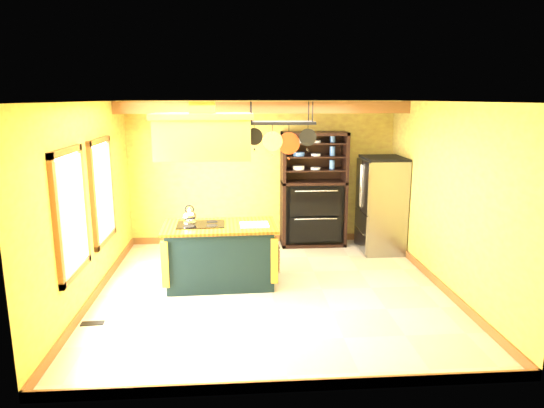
{
  "coord_description": "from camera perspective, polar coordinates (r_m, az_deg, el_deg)",
  "views": [
    {
      "loc": [
        -0.48,
        -6.61,
        2.75
      ],
      "look_at": [
        0.03,
        0.3,
        1.23
      ],
      "focal_mm": 32.0,
      "sensor_mm": 36.0,
      "label": 1
    }
  ],
  "objects": [
    {
      "name": "refrigerator",
      "position": [
        8.98,
        12.69,
        -0.34
      ],
      "size": [
        0.73,
        0.86,
        1.68
      ],
      "color": "gray",
      "rests_on": "floor"
    },
    {
      "name": "pot_rack",
      "position": [
        6.97,
        1.07,
        8.79
      ],
      "size": [
        1.0,
        0.47,
        0.76
      ],
      "color": "black",
      "rests_on": "ceiling"
    },
    {
      "name": "wall_back",
      "position": [
        9.23,
        -1.19,
        3.66
      ],
      "size": [
        5.0,
        0.02,
        2.7
      ],
      "primitive_type": "cube",
      "color": "#E4D253",
      "rests_on": "floor"
    },
    {
      "name": "kitchen_island",
      "position": [
        7.3,
        -6.12,
        -5.89
      ],
      "size": [
        1.69,
        0.98,
        1.11
      ],
      "rotation": [
        0.0,
        0.0,
        0.03
      ],
      "color": "#13262B",
      "rests_on": "floor"
    },
    {
      "name": "ceiling",
      "position": [
        6.62,
        -0.07,
        11.96
      ],
      "size": [
        5.0,
        5.0,
        0.0
      ],
      "primitive_type": "plane",
      "rotation": [
        3.14,
        0.0,
        0.0
      ],
      "color": "white",
      "rests_on": "wall_back"
    },
    {
      "name": "floor_register",
      "position": [
        6.6,
        -20.36,
        -13.02
      ],
      "size": [
        0.29,
        0.14,
        0.01
      ],
      "primitive_type": "cube",
      "rotation": [
        0.0,
        0.0,
        0.06
      ],
      "color": "black",
      "rests_on": "floor"
    },
    {
      "name": "window_near",
      "position": [
        6.28,
        -22.53,
        -0.97
      ],
      "size": [
        0.06,
        1.06,
        1.56
      ],
      "color": "brown",
      "rests_on": "wall_left"
    },
    {
      "name": "wall_front",
      "position": [
        4.36,
        2.32,
        -6.32
      ],
      "size": [
        5.0,
        0.02,
        2.7
      ],
      "primitive_type": "cube",
      "color": "#E4D253",
      "rests_on": "floor"
    },
    {
      "name": "range_hood",
      "position": [
        6.96,
        -8.1,
        8.09
      ],
      "size": [
        1.4,
        0.79,
        0.8
      ],
      "color": "gold",
      "rests_on": "ceiling"
    },
    {
      "name": "wall_right",
      "position": [
        7.38,
        19.68,
        0.73
      ],
      "size": [
        0.02,
        5.0,
        2.7
      ],
      "primitive_type": "cube",
      "color": "#E4D253",
      "rests_on": "floor"
    },
    {
      "name": "window_far",
      "position": [
        7.6,
        -19.3,
        1.45
      ],
      "size": [
        0.06,
        1.06,
        1.56
      ],
      "color": "brown",
      "rests_on": "wall_left"
    },
    {
      "name": "wall_left",
      "position": [
        7.05,
        -20.78,
        0.12
      ],
      "size": [
        0.02,
        5.0,
        2.7
      ],
      "primitive_type": "cube",
      "color": "#E4D253",
      "rests_on": "floor"
    },
    {
      "name": "ceiling_beam",
      "position": [
        8.32,
        -0.93,
        11.29
      ],
      "size": [
        5.0,
        0.15,
        0.2
      ],
      "primitive_type": "cube",
      "color": "brown",
      "rests_on": "ceiling"
    },
    {
      "name": "floor",
      "position": [
        7.17,
        -0.06,
        -10.15
      ],
      "size": [
        5.0,
        5.0,
        0.0
      ],
      "primitive_type": "plane",
      "color": "beige",
      "rests_on": "ground"
    },
    {
      "name": "hutch",
      "position": [
        9.19,
        4.85,
        0.35
      ],
      "size": [
        1.21,
        0.55,
        2.14
      ],
      "color": "black",
      "rests_on": "floor"
    }
  ]
}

